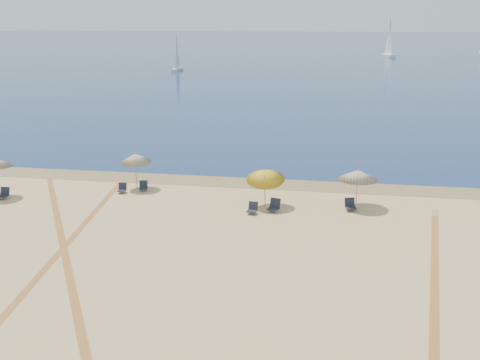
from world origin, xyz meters
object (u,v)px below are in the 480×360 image
object	(u,v)px
umbrella_2	(135,158)
chair_8	(350,205)
chair_5	(143,186)
sailboat_1	(177,60)
umbrella_3	(265,175)
chair_6	(253,209)
chair_7	(274,206)
sailboat_0	(389,46)
chair_4	(122,189)
umbrella_4	(358,175)
chair_3	(4,194)

from	to	relation	value
umbrella_2	chair_8	xyz separation A→B (m)	(13.31, -2.10, -1.68)
chair_5	sailboat_1	distance (m)	81.90
umbrella_3	sailboat_1	size ratio (longest dim) A/B	0.34
umbrella_2	chair_6	bearing A→B (deg)	-23.89
umbrella_2	chair_6	distance (m)	8.86
chair_5	sailboat_1	bearing A→B (deg)	90.26
umbrella_3	sailboat_1	bearing A→B (deg)	108.86
chair_7	sailboat_0	xyz separation A→B (m)	(17.51, 131.23, 2.67)
umbrella_2	chair_4	xyz separation A→B (m)	(-0.57, -1.07, -1.71)
umbrella_4	chair_3	world-z (taller)	umbrella_4
chair_3	chair_5	distance (m)	8.26
sailboat_0	chair_8	bearing A→B (deg)	-112.17
chair_6	sailboat_0	size ratio (longest dim) A/B	0.07
chair_7	chair_3	bearing A→B (deg)	-162.16
chair_3	chair_4	xyz separation A→B (m)	(6.59, 2.25, -0.03)
umbrella_2	chair_7	distance (m)	9.72
umbrella_3	umbrella_4	world-z (taller)	umbrella_3
umbrella_3	sailboat_1	distance (m)	85.79
chair_6	chair_8	size ratio (longest dim) A/B	0.86
sailboat_1	umbrella_2	bearing A→B (deg)	-76.53
chair_6	sailboat_1	size ratio (longest dim) A/B	0.10
umbrella_2	chair_7	world-z (taller)	umbrella_2
umbrella_3	chair_6	world-z (taller)	umbrella_3
chair_8	chair_5	bearing A→B (deg)	157.76
umbrella_3	chair_3	xyz separation A→B (m)	(-15.65, -1.15, -1.57)
umbrella_4	chair_6	size ratio (longest dim) A/B	3.38
chair_7	umbrella_3	bearing A→B (deg)	143.26
chair_5	chair_8	world-z (taller)	chair_8
umbrella_4	chair_5	distance (m)	13.23
umbrella_2	umbrella_4	distance (m)	13.74
chair_8	sailboat_0	world-z (taller)	sailboat_0
umbrella_2	chair_6	size ratio (longest dim) A/B	3.47
umbrella_2	chair_3	distance (m)	8.07
chair_6	sailboat_1	xyz separation A→B (m)	(-27.20, 82.53, 1.88)
sailboat_1	chair_3	bearing A→B (deg)	-81.87
chair_4	chair_8	bearing A→B (deg)	-11.85
chair_6	chair_7	xyz separation A→B (m)	(1.15, 0.52, 0.04)
chair_4	chair_7	distance (m)	9.86
chair_8	sailboat_1	xyz separation A→B (m)	(-32.56, 81.11, 1.86)
chair_6	sailboat_1	distance (m)	86.92
umbrella_3	sailboat_0	size ratio (longest dim) A/B	0.25
chair_7	sailboat_1	xyz separation A→B (m)	(-28.35, 82.02, 1.84)
chair_5	chair_8	size ratio (longest dim) A/B	0.90
umbrella_3	chair_3	distance (m)	15.77
chair_4	sailboat_0	bearing A→B (deg)	70.54
umbrella_4	chair_5	bearing A→B (deg)	175.84
chair_5	sailboat_0	size ratio (longest dim) A/B	0.07
chair_7	chair_8	distance (m)	4.31
chair_5	umbrella_2	bearing A→B (deg)	129.50
chair_8	chair_3	bearing A→B (deg)	168.64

